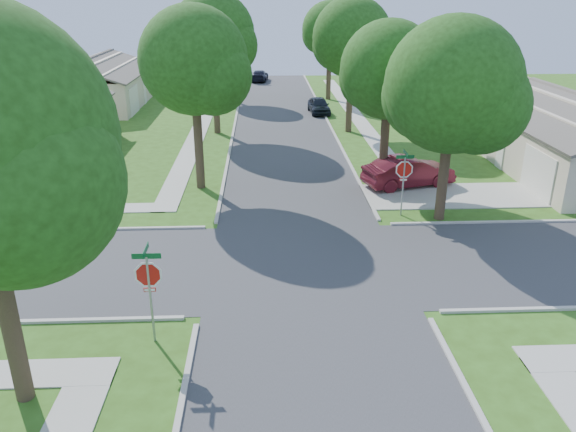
# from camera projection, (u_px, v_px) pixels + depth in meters

# --- Properties ---
(ground) EXTENTS (100.00, 100.00, 0.00)m
(ground) POSITION_uv_depth(u_px,v_px,m) (305.00, 264.00, 20.81)
(ground) COLOR #315216
(ground) RESTS_ON ground
(road_ns) EXTENTS (7.00, 100.00, 0.02)m
(road_ns) POSITION_uv_depth(u_px,v_px,m) (305.00, 264.00, 20.81)
(road_ns) COLOR #333335
(road_ns) RESTS_ON ground
(sidewalk_ne) EXTENTS (1.20, 40.00, 0.04)m
(sidewalk_ne) POSITION_uv_depth(u_px,v_px,m) (356.00, 117.00, 45.17)
(sidewalk_ne) COLOR #9E9B91
(sidewalk_ne) RESTS_ON ground
(sidewalk_nw) EXTENTS (1.20, 40.00, 0.04)m
(sidewalk_nw) POSITION_uv_depth(u_px,v_px,m) (204.00, 118.00, 44.65)
(sidewalk_nw) COLOR #9E9B91
(sidewalk_nw) RESTS_ON ground
(driveway) EXTENTS (8.80, 3.60, 0.05)m
(driveway) POSITION_uv_depth(u_px,v_px,m) (453.00, 195.00, 27.72)
(driveway) COLOR #9E9B91
(driveway) RESTS_ON ground
(stop_sign_sw) EXTENTS (1.05, 0.80, 2.98)m
(stop_sign_sw) POSITION_uv_depth(u_px,v_px,m) (149.00, 279.00, 15.50)
(stop_sign_sw) COLOR gray
(stop_sign_sw) RESTS_ON ground
(stop_sign_ne) EXTENTS (1.05, 0.80, 2.98)m
(stop_sign_ne) POSITION_uv_depth(u_px,v_px,m) (404.00, 172.00, 24.61)
(stop_sign_ne) COLOR gray
(stop_sign_ne) RESTS_ON ground
(tree_e_near) EXTENTS (4.97, 4.80, 8.28)m
(tree_e_near) POSITION_uv_depth(u_px,v_px,m) (390.00, 75.00, 27.26)
(tree_e_near) COLOR #38281C
(tree_e_near) RESTS_ON ground
(tree_e_mid) EXTENTS (5.59, 5.40, 9.21)m
(tree_e_mid) POSITION_uv_depth(u_px,v_px,m) (353.00, 41.00, 38.16)
(tree_e_mid) COLOR #38281C
(tree_e_mid) RESTS_ON ground
(tree_e_far) EXTENTS (5.17, 5.00, 8.72)m
(tree_e_far) POSITION_uv_depth(u_px,v_px,m) (330.00, 32.00, 50.31)
(tree_e_far) COLOR #38281C
(tree_e_far) RESTS_ON ground
(tree_w_near) EXTENTS (5.38, 5.20, 8.97)m
(tree_w_near) POSITION_uv_depth(u_px,v_px,m) (195.00, 66.00, 26.68)
(tree_w_near) COLOR #38281C
(tree_w_near) RESTS_ON ground
(tree_w_mid) EXTENTS (5.80, 5.60, 9.56)m
(tree_w_mid) POSITION_uv_depth(u_px,v_px,m) (214.00, 38.00, 37.67)
(tree_w_mid) COLOR #38281C
(tree_w_mid) RESTS_ON ground
(tree_w_far) EXTENTS (4.76, 4.60, 8.04)m
(tree_w_far) POSITION_uv_depth(u_px,v_px,m) (226.00, 38.00, 50.08)
(tree_w_far) COLOR #38281C
(tree_w_far) RESTS_ON ground
(tree_ne_corner) EXTENTS (5.80, 5.60, 8.66)m
(tree_ne_corner) POSITION_uv_depth(u_px,v_px,m) (454.00, 92.00, 22.90)
(tree_ne_corner) COLOR #38281C
(tree_ne_corner) RESTS_ON ground
(house_ne_far) EXTENTS (8.42, 13.60, 4.23)m
(house_ne_far) POSITION_uv_depth(u_px,v_px,m) (467.00, 91.00, 47.81)
(house_ne_far) COLOR #C0B198
(house_ne_far) RESTS_ON ground
(house_nw_near) EXTENTS (8.42, 13.60, 4.23)m
(house_nw_near) POSITION_uv_depth(u_px,v_px,m) (20.00, 133.00, 33.47)
(house_nw_near) COLOR #C0B198
(house_nw_near) RESTS_ON ground
(house_nw_far) EXTENTS (8.42, 13.60, 4.23)m
(house_nw_far) POSITION_uv_depth(u_px,v_px,m) (97.00, 88.00, 49.22)
(house_nw_far) COLOR #C0B198
(house_nw_far) RESTS_ON ground
(car_driveway) EXTENTS (5.00, 2.93, 1.56)m
(car_driveway) POSITION_uv_depth(u_px,v_px,m) (409.00, 172.00, 28.84)
(car_driveway) COLOR #501019
(car_driveway) RESTS_ON ground
(car_curb_east) EXTENTS (1.80, 3.92, 1.30)m
(car_curb_east) POSITION_uv_depth(u_px,v_px,m) (319.00, 105.00, 46.26)
(car_curb_east) COLOR black
(car_curb_east) RESTS_ON ground
(car_curb_west) EXTENTS (2.11, 4.34, 1.22)m
(car_curb_west) POSITION_uv_depth(u_px,v_px,m) (260.00, 76.00, 62.79)
(car_curb_west) COLOR black
(car_curb_west) RESTS_ON ground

